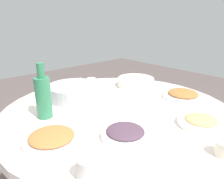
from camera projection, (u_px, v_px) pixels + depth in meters
The scene contains 10 objects.
round_dining_table at pixel (118, 123), 1.24m from camera, with size 1.28×1.28×0.77m.
rice_bowl at pixel (73, 91), 1.36m from camera, with size 0.31×0.31×0.10m.
soup_bowl at pixel (136, 82), 1.59m from camera, with size 0.26×0.26×0.06m.
dish_eggplant at pixel (125, 133), 0.93m from camera, with size 0.21×0.21×0.05m.
dish_tofu_braise at pixel (52, 138), 0.89m from camera, with size 0.24×0.24×0.04m.
dish_stirfry at pixel (183, 95), 1.37m from camera, with size 0.25×0.25×0.05m.
dish_shrimp at pixel (201, 121), 1.03m from camera, with size 0.22×0.22×0.04m.
green_bottle at pixel (43, 96), 1.08m from camera, with size 0.08×0.08×0.28m.
tea_cup_near at pixel (91, 82), 1.60m from camera, with size 0.07×0.07×0.06m, color silver.
tea_cup_far at pixel (87, 168), 0.69m from camera, with size 0.07×0.07×0.07m, color silver.
Camera 1 is at (0.77, 0.80, 1.27)m, focal length 34.68 mm.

